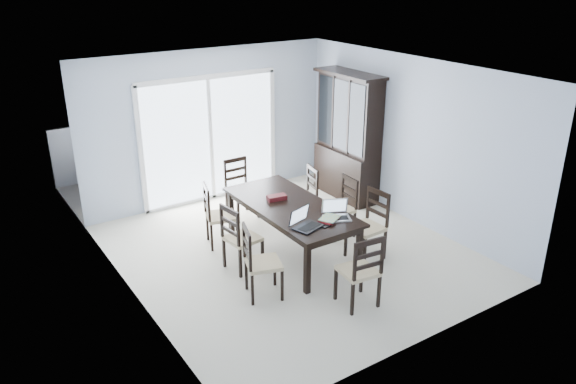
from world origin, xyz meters
The scene contains 24 objects.
floor centered at (0.00, 0.00, 0.00)m, with size 5.00×5.00×0.00m, color silver.
ceiling centered at (0.00, 0.00, 2.60)m, with size 5.00×5.00×0.00m, color white.
back_wall centered at (0.00, 2.50, 1.30)m, with size 4.50×0.02×2.60m, color #ACB9CD.
wall_left centered at (-2.25, 0.00, 1.30)m, with size 0.02×5.00×2.60m, color #ACB9CD.
wall_right centered at (2.25, 0.00, 1.30)m, with size 0.02×5.00×2.60m, color #ACB9CD.
balcony centered at (0.00, 3.50, -0.05)m, with size 4.50×2.00×0.10m, color gray.
railing centered at (0.00, 4.50, 0.55)m, with size 4.50×0.06×1.10m, color #99999E.
dining_table centered at (0.00, 0.00, 0.67)m, with size 1.00×2.20×0.75m.
china_hutch centered at (2.02, 1.25, 1.07)m, with size 0.50×1.38×2.20m.
sliding_door centered at (0.00, 2.48, 1.09)m, with size 2.52×0.05×2.18m.
chair_left_near centered at (-0.98, -0.71, 0.58)m, with size 0.53×0.52×1.10m.
chair_left_mid centered at (-0.87, -0.01, 0.58)m, with size 0.47×0.46×1.09m.
chair_left_far centered at (-0.78, 0.82, 0.58)m, with size 0.52×0.51×1.09m.
chair_right_near centered at (0.89, -0.69, 0.60)m, with size 0.46×0.45×1.13m.
chair_right_mid centered at (1.01, 0.07, 0.56)m, with size 0.43×0.42×1.05m.
chair_right_far centered at (0.82, 0.77, 0.55)m, with size 0.47×0.46×1.04m.
chair_end_near centered at (-0.06, -1.62, 0.59)m, with size 0.46×0.48×1.11m.
chair_end_far centered at (0.03, 1.57, 0.59)m, with size 0.42×0.44×1.11m.
laptop_dark centered at (-0.22, -0.73, 0.81)m, with size 0.43×0.35×0.25m.
laptop_silver centered at (0.25, -0.72, 0.81)m, with size 0.42×0.37×0.24m.
book_stack centered at (0.13, -0.71, 0.77)m, with size 0.34×0.32×0.05m.
cell_phone centered at (-0.01, -0.84, 0.76)m, with size 0.11×0.05×0.01m, color black.
game_box centered at (-0.07, 0.26, 0.78)m, with size 0.27×0.14×0.07m, color #430D0D.
hot_tub centered at (-0.35, 3.60, 0.45)m, with size 1.82×1.64×0.90m.
Camera 1 is at (-3.98, -5.95, 3.87)m, focal length 35.00 mm.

